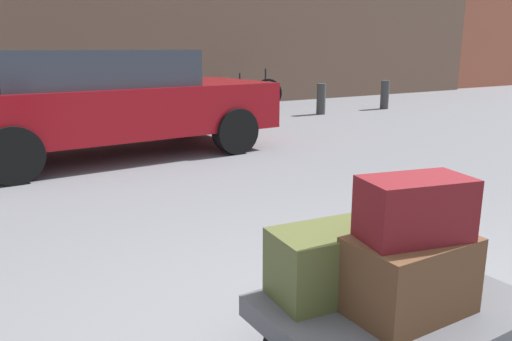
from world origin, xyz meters
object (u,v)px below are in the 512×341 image
bollard_kerb_far (321,99)px  duffel_bag_maroon_topmost_pile (415,208)px  luggage_cart (395,315)px  duffel_bag_olive_center (339,260)px  duffel_bag_brown_stacked_top (410,275)px  parked_car (108,100)px  bollard_kerb_near (215,106)px  bicycle_leaning (248,93)px  bollard_kerb_mid (269,102)px  bollard_corner (385,95)px

bollard_kerb_far → duffel_bag_maroon_topmost_pile: bearing=-126.7°
luggage_cart → duffel_bag_olive_center: size_ratio=1.85×
luggage_cart → duffel_bag_brown_stacked_top: (-0.03, -0.09, 0.24)m
luggage_cart → parked_car: bearing=87.4°
duffel_bag_maroon_topmost_pile → bollard_kerb_near: duffel_bag_maroon_topmost_pile is taller
bicycle_leaning → bollard_kerb_mid: (-0.51, -1.74, -0.03)m
parked_car → bollard_kerb_mid: 4.39m
luggage_cart → bollard_kerb_near: bollard_kerb_near is taller
duffel_bag_brown_stacked_top → duffel_bag_maroon_topmost_pile: 0.30m
luggage_cart → bicycle_leaning: (4.65, 9.10, 0.10)m
duffel_bag_brown_stacked_top → bollard_kerb_near: bearing=69.3°
bicycle_leaning → bollard_corner: bicycle_leaning is taller
bollard_kerb_mid → duffel_bag_brown_stacked_top: bearing=-119.2°
bollard_kerb_near → bollard_corner: bearing=0.0°
luggage_cart → bollard_kerb_mid: (4.13, 7.36, 0.07)m
duffel_bag_maroon_topmost_pile → duffel_bag_brown_stacked_top: bearing=-76.5°
luggage_cart → bollard_corner: bearing=44.5°
parked_car → bollard_corner: (7.25, 1.98, -0.42)m
bicycle_leaning → bollard_kerb_far: bicycle_leaning is taller
duffel_bag_olive_center → bollard_kerb_far: bollard_kerb_far is taller
duffel_bag_maroon_topmost_pile → bollard_kerb_far: duffel_bag_maroon_topmost_pile is taller
bicycle_leaning → bollard_kerb_mid: size_ratio=2.52×
bollard_corner → bicycle_leaning: bearing=148.6°
parked_car → bollard_kerb_mid: bearing=27.0°
luggage_cart → duffel_bag_maroon_topmost_pile: 0.54m
duffel_bag_maroon_topmost_pile → bollard_kerb_near: (2.89, 7.45, -0.46)m
duffel_bag_olive_center → duffel_bag_maroon_topmost_pile: size_ratio=1.41×
duffel_bag_brown_stacked_top → parked_car: parked_car is taller
bollard_kerb_near → duffel_bag_brown_stacked_top: bearing=-111.2°
duffel_bag_brown_stacked_top → duffel_bag_maroon_topmost_pile: (0.00, 0.00, 0.30)m
bollard_kerb_near → bollard_corner: 4.64m
duffel_bag_olive_center → bollard_kerb_far: (5.68, 7.16, -0.16)m
luggage_cart → parked_car: size_ratio=0.26×
duffel_bag_brown_stacked_top → bollard_kerb_far: bearing=53.9°
bollard_kerb_near → bollard_corner: (4.64, 0.00, 0.00)m
bicycle_leaning → duffel_bag_olive_center: bearing=-118.4°
duffel_bag_maroon_topmost_pile → bollard_kerb_mid: bearing=74.3°
luggage_cart → bollard_corner: bollard_corner is taller
luggage_cart → duffel_bag_olive_center: bearing=128.9°
duffel_bag_brown_stacked_top → duffel_bag_olive_center: (-0.14, 0.29, -0.01)m
bollard_kerb_near → bicycle_leaning: bearing=44.2°
duffel_bag_maroon_topmost_pile → bicycle_leaning: bicycle_leaning is taller
duffel_bag_olive_center → luggage_cart: bearing=-44.9°
duffel_bag_maroon_topmost_pile → parked_car: size_ratio=0.10×
bicycle_leaning → bollard_corner: bearing=-31.4°
parked_car → bollard_kerb_near: parked_car is taller
parked_car → bicycle_leaning: parked_car is taller
bicycle_leaning → bollard_kerb_near: bicycle_leaning is taller
duffel_bag_brown_stacked_top → duffel_bag_maroon_topmost_pile: size_ratio=1.18×
luggage_cart → parked_car: (0.24, 5.38, 0.49)m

